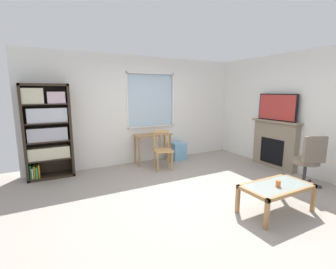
% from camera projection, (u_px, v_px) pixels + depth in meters
% --- Properties ---
extents(ground, '(6.41, 5.74, 0.02)m').
position_uv_depth(ground, '(191.00, 195.00, 4.21)').
color(ground, '#9E9389').
extents(wall_back_with_window, '(5.41, 0.15, 2.64)m').
position_uv_depth(wall_back_with_window, '(139.00, 111.00, 6.02)').
color(wall_back_with_window, white).
rests_on(wall_back_with_window, ground).
extents(wall_right, '(0.12, 4.94, 2.64)m').
position_uv_depth(wall_right, '(297.00, 113.00, 5.25)').
color(wall_right, white).
rests_on(wall_right, ground).
extents(bookshelf, '(0.90, 0.38, 1.94)m').
position_uv_depth(bookshelf, '(47.00, 128.00, 4.88)').
color(bookshelf, '#2D2319').
rests_on(bookshelf, ground).
extents(desk_under_window, '(0.93, 0.39, 0.75)m').
position_uv_depth(desk_under_window, '(153.00, 140.00, 5.94)').
color(desk_under_window, '#A37547').
rests_on(desk_under_window, ground).
extents(wooden_chair, '(0.50, 0.48, 0.90)m').
position_uv_depth(wooden_chair, '(163.00, 149.00, 5.52)').
color(wooden_chair, tan).
rests_on(wooden_chair, ground).
extents(plastic_drawer_unit, '(0.35, 0.40, 0.45)m').
position_uv_depth(plastic_drawer_unit, '(177.00, 151.00, 6.39)').
color(plastic_drawer_unit, '#72ADDB').
rests_on(plastic_drawer_unit, ground).
extents(fireplace, '(0.26, 1.21, 1.12)m').
position_uv_depth(fireplace, '(275.00, 144.00, 5.65)').
color(fireplace, gray).
rests_on(fireplace, ground).
extents(tv, '(0.06, 0.99, 0.62)m').
position_uv_depth(tv, '(277.00, 107.00, 5.48)').
color(tv, black).
rests_on(tv, fireplace).
extents(office_chair, '(0.60, 0.62, 1.00)m').
position_uv_depth(office_chair, '(309.00, 159.00, 4.44)').
color(office_chair, '#7A6B5B').
rests_on(office_chair, ground).
extents(coffee_table, '(1.06, 0.57, 0.43)m').
position_uv_depth(coffee_table, '(276.00, 189.00, 3.53)').
color(coffee_table, '#8C9E99').
rests_on(coffee_table, ground).
extents(sippy_cup, '(0.07, 0.07, 0.09)m').
position_uv_depth(sippy_cup, '(278.00, 184.00, 3.45)').
color(sippy_cup, orange).
rests_on(sippy_cup, coffee_table).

